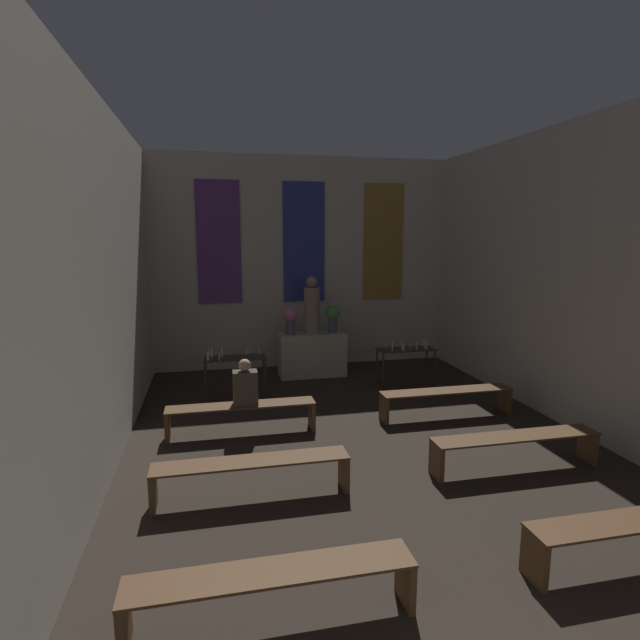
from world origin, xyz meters
name	(u,v)px	position (x,y,z in m)	size (l,w,h in m)	color
wall_back	(303,262)	(0.00, 11.05, 2.36)	(6.85, 0.16, 4.66)	beige
wall_left	(79,296)	(-3.37, 5.50, 2.33)	(0.12, 11.24, 4.66)	beige
wall_right	(632,283)	(3.37, 5.50, 2.33)	(0.12, 11.24, 4.66)	beige
altar	(312,354)	(0.00, 10.11, 0.45)	(1.40, 0.59, 0.91)	#BCB29E
statue	(312,308)	(0.00, 10.11, 1.46)	(0.33, 0.33, 1.20)	gray
flower_vase_left	(290,318)	(-0.45, 10.11, 1.26)	(0.31, 0.31, 0.58)	#4C5666
flower_vase_right	(333,316)	(0.45, 10.11, 1.26)	(0.31, 0.31, 0.58)	#4C5666
candle_rack_left	(235,363)	(-1.67, 8.98, 0.65)	(1.12, 0.45, 0.95)	#332D28
candle_rack_right	(406,354)	(1.66, 8.98, 0.65)	(1.12, 0.45, 0.93)	#332D28
pew_second_left	(273,584)	(-1.66, 3.38, 0.34)	(2.21, 0.36, 0.46)	brown
pew_third_left	(252,470)	(-1.66, 5.30, 0.34)	(2.21, 0.36, 0.46)	brown
pew_third_right	(515,444)	(1.66, 5.30, 0.34)	(2.21, 0.36, 0.46)	brown
pew_back_left	(242,412)	(-1.66, 7.21, 0.34)	(2.21, 0.36, 0.46)	brown
pew_back_right	(446,397)	(1.66, 7.21, 0.34)	(2.21, 0.36, 0.46)	brown
person_seated	(245,385)	(-1.60, 7.21, 0.75)	(0.36, 0.24, 0.70)	#4C4238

